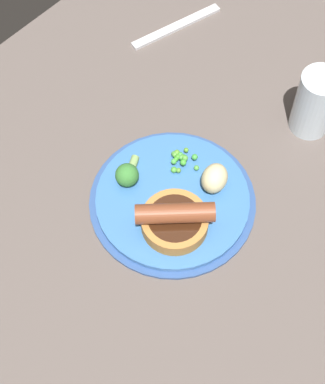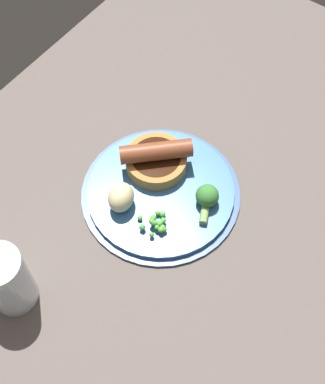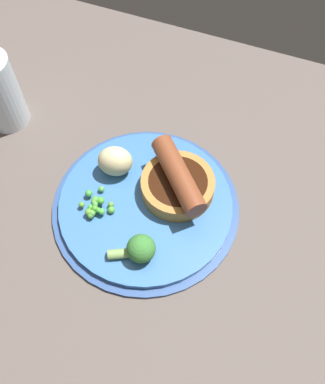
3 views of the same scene
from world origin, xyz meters
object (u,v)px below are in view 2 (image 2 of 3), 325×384
at_px(dinner_plate, 162,191).
at_px(broccoli_floret_near, 207,197).
at_px(sausage_pudding, 156,158).
at_px(drinking_glass, 7,280).
at_px(potato_chunk_0, 121,197).
at_px(pea_pile, 156,223).

xyz_separation_m(dinner_plate, broccoli_floret_near, (0.02, -0.07, 0.03)).
bearing_deg(broccoli_floret_near, sausage_pudding, 57.39).
distance_m(dinner_plate, broccoli_floret_near, 0.08).
height_order(broccoli_floret_near, drinking_glass, drinking_glass).
bearing_deg(potato_chunk_0, broccoli_floret_near, -52.71).
height_order(sausage_pudding, potato_chunk_0, sausage_pudding).
bearing_deg(pea_pile, broccoli_floret_near, -26.83).
xyz_separation_m(dinner_plate, pea_pile, (-0.06, -0.03, 0.02)).
distance_m(sausage_pudding, potato_chunk_0, 0.09).
distance_m(broccoli_floret_near, drinking_glass, 0.31).
bearing_deg(drinking_glass, potato_chunk_0, -10.18).
xyz_separation_m(sausage_pudding, pea_pile, (-0.09, -0.06, -0.01)).
relative_size(pea_pile, potato_chunk_0, 1.07).
bearing_deg(potato_chunk_0, dinner_plate, -27.89).
distance_m(dinner_plate, sausage_pudding, 0.05).
relative_size(sausage_pudding, pea_pile, 2.02).
relative_size(sausage_pudding, broccoli_floret_near, 1.78).
relative_size(pea_pile, broccoli_floret_near, 0.88).
relative_size(sausage_pudding, drinking_glass, 0.89).
distance_m(sausage_pudding, drinking_glass, 0.29).
bearing_deg(dinner_plate, potato_chunk_0, 152.11).
height_order(sausage_pudding, drinking_glass, drinking_glass).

